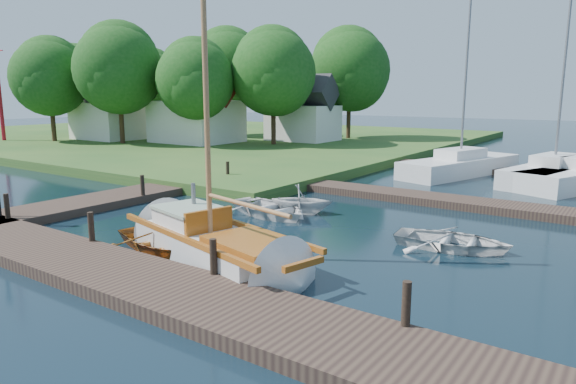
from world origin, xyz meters
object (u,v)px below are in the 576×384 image
Objects in this scene: mooring_post_4 at (142,185)px; dinghy at (166,237)px; tree_3 at (274,72)px; tender_a at (269,205)px; mooring_post_0 at (7,206)px; tree_4 at (228,69)px; mooring_post_2 at (213,256)px; house_a at (196,110)px; tender_c at (452,237)px; mooring_post_3 at (406,304)px; marina_boat_1 at (460,164)px; tender_b at (301,197)px; tree_5 at (150,81)px; tree_2 at (196,79)px; tree_7 at (350,70)px; tree_1 at (119,68)px; mooring_post_5 at (228,170)px; house_b at (111,111)px; house_c at (303,114)px; tree_6 at (75,79)px; mooring_post_1 at (91,227)px; sailboat at (218,248)px; marina_boat_2 at (554,172)px; tree_0 at (50,77)px.

mooring_post_4 reaches higher than dinghy.
tender_a is at bearing -53.79° from tree_3.
mooring_post_0 is 31.21m from tree_4.
mooring_post_2 is 30.14m from house_a.
tree_3 is (-18.94, 17.15, 5.49)m from tender_c.
marina_boat_1 is (-4.92, 19.29, -0.13)m from mooring_post_3.
tender_a is (-7.63, 6.15, -0.34)m from mooring_post_3.
tender_b is 23.78m from house_a.
tree_5 is (-28.56, 23.84, 5.05)m from dinghy.
mooring_post_4 is 0.08× the size of marina_boat_1.
tree_2 is at bearing -44.25° from house_a.
tree_7 is (-13.50, 31.05, 5.50)m from mooring_post_2.
marina_boat_1 is 25.78m from tree_1.
mooring_post_5 is 10.41m from dinghy.
tree_1 reaches higher than tree_2.
mooring_post_4 reaches higher than tender_a.
tender_b is at bearing -65.11° from tree_7.
house_a reaches higher than tender_a.
tender_a is (5.37, -3.85, -0.34)m from mooring_post_5.
mooring_post_3 is 33.50m from house_a.
house_b is 16.13m from house_c.
tree_1 is 12.66m from tree_6.
marina_boat_1 reaches higher than mooring_post_5.
mooring_post_5 is 19.18m from tree_1.
tree_7 reaches higher than mooring_post_4.
tree_5 is 0.96× the size of tree_6.
mooring_post_1 reaches higher than tender_c.
house_b is (-28.35, 17.61, 2.43)m from sailboat.
tree_4 reaches higher than mooring_post_0.
marina_boat_2 reaches higher than tree_2.
mooring_post_3 is 19.91m from marina_boat_1.
tender_a is 30.18m from tree_0.
mooring_post_3 is 0.36× the size of tender_b.
tree_5 is at bearing 71.81° from tender_a.
mooring_post_0 and mooring_post_5 have the same top height.
tender_c is at bearing -48.09° from house_c.
tender_c is 26.13m from tree_3.
mooring_post_0 is at bearing 180.00° from mooring_post_2.
mooring_post_4 is 0.08× the size of marina_boat_2.
mooring_post_1 is 31.47m from house_b.
mooring_post_4 is (-8.50, 5.00, 0.00)m from mooring_post_2.
house_a is (-21.08, 1.71, 2.40)m from marina_boat_1.
tree_0 is 0.95× the size of tree_3.
mooring_post_3 is 0.10× the size of tree_0.
mooring_post_5 is 0.13× the size of house_a.
tree_4 is at bearing 56.31° from tree_0.
tree_6 is (-34.37, 14.90, 5.28)m from tender_a.
tender_c is at bearing 36.62° from mooring_post_1.
dinghy is 32.06m from house_b.
sailboat is 1.12× the size of tree_3.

